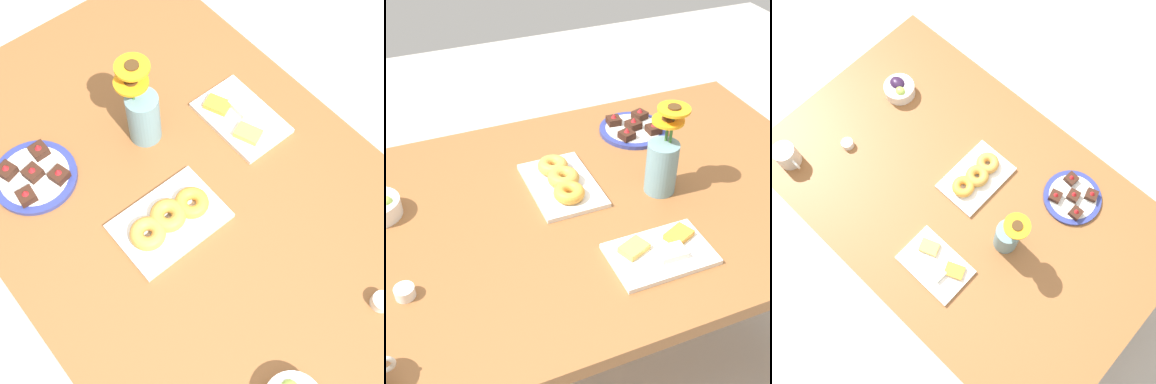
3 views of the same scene
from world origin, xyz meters
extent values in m
plane|color=#B7B2A8|center=(0.00, 0.00, 0.00)|extent=(6.00, 6.00, 0.00)
cube|color=brown|center=(0.00, 0.00, 0.72)|extent=(1.60, 1.00, 0.04)
cube|color=brown|center=(0.72, -0.42, 0.35)|extent=(0.07, 0.07, 0.70)
cube|color=white|center=(0.11, -0.27, 0.75)|extent=(0.26, 0.17, 0.01)
cube|color=#EFB74C|center=(0.05, -0.24, 0.76)|extent=(0.08, 0.07, 0.02)
cube|color=white|center=(0.13, -0.29, 0.76)|extent=(0.07, 0.05, 0.02)
cube|color=orange|center=(0.18, -0.24, 0.76)|extent=(0.08, 0.07, 0.02)
cube|color=white|center=(-0.02, 0.09, 0.75)|extent=(0.19, 0.28, 0.01)
torus|color=gold|center=(-0.02, 0.02, 0.77)|extent=(0.12, 0.12, 0.03)
torus|color=gold|center=(-0.01, 0.09, 0.77)|extent=(0.11, 0.11, 0.04)
torus|color=gold|center=(-0.02, 0.16, 0.77)|extent=(0.12, 0.12, 0.04)
cylinder|color=white|center=(-0.50, -0.17, 0.75)|extent=(0.05, 0.05, 0.03)
cylinder|color=#C68923|center=(-0.50, -0.17, 0.76)|extent=(0.04, 0.04, 0.01)
cylinder|color=navy|center=(0.32, 0.28, 0.75)|extent=(0.23, 0.23, 0.01)
cylinder|color=white|center=(0.32, 0.28, 0.75)|extent=(0.19, 0.19, 0.01)
cube|color=#381E14|center=(0.27, 0.33, 0.77)|extent=(0.05, 0.05, 0.02)
cone|color=red|center=(0.27, 0.33, 0.79)|extent=(0.02, 0.02, 0.01)
cube|color=#381E14|center=(0.37, 0.33, 0.77)|extent=(0.06, 0.06, 0.02)
cone|color=red|center=(0.37, 0.33, 0.79)|extent=(0.02, 0.02, 0.01)
cube|color=#381E14|center=(0.27, 0.23, 0.77)|extent=(0.05, 0.05, 0.02)
cone|color=red|center=(0.27, 0.23, 0.79)|extent=(0.02, 0.02, 0.01)
cube|color=#381E14|center=(0.37, 0.23, 0.77)|extent=(0.04, 0.04, 0.02)
cone|color=red|center=(0.37, 0.23, 0.79)|extent=(0.02, 0.02, 0.01)
cube|color=#381E14|center=(0.32, 0.28, 0.77)|extent=(0.05, 0.05, 0.02)
cone|color=red|center=(0.32, 0.28, 0.79)|extent=(0.02, 0.02, 0.01)
cylinder|color=#6B939E|center=(0.24, -0.03, 0.82)|extent=(0.09, 0.09, 0.16)
cylinder|color=#3D702D|center=(0.26, -0.03, 0.95)|extent=(0.01, 0.01, 0.10)
cylinder|color=orange|center=(0.26, -0.03, 1.00)|extent=(0.09, 0.09, 0.01)
cylinder|color=#472D14|center=(0.26, -0.03, 1.01)|extent=(0.04, 0.04, 0.01)
cylinder|color=#3D702D|center=(0.26, -0.02, 0.93)|extent=(0.01, 0.01, 0.06)
cylinder|color=orange|center=(0.26, -0.02, 0.96)|extent=(0.09, 0.09, 0.01)
cylinder|color=#472D14|center=(0.26, -0.02, 0.97)|extent=(0.04, 0.04, 0.01)
camera|label=1|loc=(-0.51, 0.42, 1.99)|focal=50.00mm
camera|label=2|loc=(-0.45, -1.09, 1.70)|focal=50.00mm
camera|label=3|loc=(0.40, -0.43, 2.33)|focal=40.00mm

